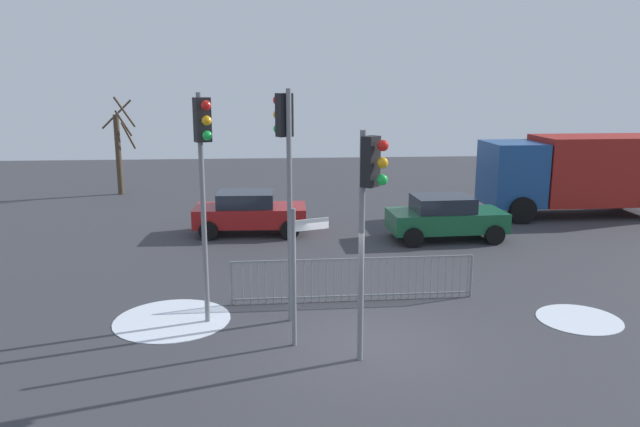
{
  "coord_description": "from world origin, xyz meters",
  "views": [
    {
      "loc": [
        -1.91,
        -11.43,
        5.25
      ],
      "look_at": [
        -0.76,
        3.08,
        2.05
      ],
      "focal_mm": 34.44,
      "sensor_mm": 36.0,
      "label": 1
    }
  ],
  "objects_px": {
    "traffic_light_foreground_right": "(285,154)",
    "car_red_mid": "(249,212)",
    "car_green_near": "(445,217)",
    "bare_tree_left": "(119,149)",
    "traffic_light_rear_left": "(369,196)",
    "delivery_truck": "(577,171)",
    "traffic_light_foreground_left": "(203,158)",
    "direction_sign_post": "(297,269)"
  },
  "relations": [
    {
      "from": "traffic_light_foreground_left",
      "to": "traffic_light_rear_left",
      "type": "xyz_separation_m",
      "value": [
        3.13,
        -2.09,
        -0.44
      ]
    },
    {
      "from": "traffic_light_rear_left",
      "to": "bare_tree_left",
      "type": "distance_m",
      "value": 20.09
    },
    {
      "from": "car_red_mid",
      "to": "car_green_near",
      "type": "xyz_separation_m",
      "value": [
        6.52,
        -1.3,
        0.0
      ]
    },
    {
      "from": "traffic_light_foreground_left",
      "to": "traffic_light_rear_left",
      "type": "height_order",
      "value": "traffic_light_foreground_left"
    },
    {
      "from": "bare_tree_left",
      "to": "car_red_mid",
      "type": "bearing_deg",
      "value": -52.25
    },
    {
      "from": "traffic_light_foreground_right",
      "to": "car_red_mid",
      "type": "distance_m",
      "value": 8.45
    },
    {
      "from": "car_red_mid",
      "to": "traffic_light_rear_left",
      "type": "bearing_deg",
      "value": -74.17
    },
    {
      "from": "direction_sign_post",
      "to": "bare_tree_left",
      "type": "distance_m",
      "value": 18.75
    },
    {
      "from": "traffic_light_foreground_left",
      "to": "car_green_near",
      "type": "distance_m",
      "value": 10.2
    },
    {
      "from": "traffic_light_foreground_right",
      "to": "bare_tree_left",
      "type": "height_order",
      "value": "traffic_light_foreground_right"
    },
    {
      "from": "traffic_light_rear_left",
      "to": "traffic_light_foreground_left",
      "type": "bearing_deg",
      "value": -81.44
    },
    {
      "from": "car_green_near",
      "to": "traffic_light_foreground_right",
      "type": "bearing_deg",
      "value": -132.16
    },
    {
      "from": "traffic_light_foreground_left",
      "to": "direction_sign_post",
      "type": "xyz_separation_m",
      "value": [
        1.87,
        -1.23,
        -2.05
      ]
    },
    {
      "from": "direction_sign_post",
      "to": "bare_tree_left",
      "type": "xyz_separation_m",
      "value": [
        -7.43,
        17.21,
        0.53
      ]
    },
    {
      "from": "traffic_light_foreground_right",
      "to": "car_green_near",
      "type": "xyz_separation_m",
      "value": [
        5.43,
        6.55,
        -2.93
      ]
    },
    {
      "from": "traffic_light_rear_left",
      "to": "direction_sign_post",
      "type": "distance_m",
      "value": 2.23
    },
    {
      "from": "traffic_light_foreground_right",
      "to": "car_green_near",
      "type": "height_order",
      "value": "traffic_light_foreground_right"
    },
    {
      "from": "traffic_light_foreground_right",
      "to": "delivery_truck",
      "type": "relative_size",
      "value": 0.71
    },
    {
      "from": "direction_sign_post",
      "to": "traffic_light_foreground_left",
      "type": "bearing_deg",
      "value": 127.25
    },
    {
      "from": "car_green_near",
      "to": "bare_tree_left",
      "type": "bearing_deg",
      "value": 141.35
    },
    {
      "from": "traffic_light_foreground_right",
      "to": "bare_tree_left",
      "type": "bearing_deg",
      "value": 82.48
    },
    {
      "from": "car_red_mid",
      "to": "traffic_light_foreground_right",
      "type": "bearing_deg",
      "value": -80.27
    },
    {
      "from": "traffic_light_rear_left",
      "to": "car_green_near",
      "type": "xyz_separation_m",
      "value": [
        4.0,
        8.81,
        -2.44
      ]
    },
    {
      "from": "traffic_light_rear_left",
      "to": "bare_tree_left",
      "type": "xyz_separation_m",
      "value": [
        -8.69,
        18.07,
        -1.09
      ]
    },
    {
      "from": "car_green_near",
      "to": "direction_sign_post",
      "type": "bearing_deg",
      "value": -126.03
    },
    {
      "from": "car_red_mid",
      "to": "bare_tree_left",
      "type": "xyz_separation_m",
      "value": [
        -6.17,
        7.97,
        1.35
      ]
    },
    {
      "from": "car_red_mid",
      "to": "traffic_light_foreground_left",
      "type": "bearing_deg",
      "value": -92.53
    },
    {
      "from": "traffic_light_foreground_right",
      "to": "direction_sign_post",
      "type": "height_order",
      "value": "traffic_light_foreground_right"
    },
    {
      "from": "traffic_light_foreground_left",
      "to": "direction_sign_post",
      "type": "relative_size",
      "value": 1.77
    },
    {
      "from": "delivery_truck",
      "to": "car_green_near",
      "type": "bearing_deg",
      "value": 26.94
    },
    {
      "from": "car_red_mid",
      "to": "bare_tree_left",
      "type": "relative_size",
      "value": 0.86
    },
    {
      "from": "delivery_truck",
      "to": "bare_tree_left",
      "type": "distance_m",
      "value": 19.72
    },
    {
      "from": "traffic_light_foreground_right",
      "to": "car_red_mid",
      "type": "bearing_deg",
      "value": 65.75
    },
    {
      "from": "traffic_light_rear_left",
      "to": "car_red_mid",
      "type": "height_order",
      "value": "traffic_light_rear_left"
    },
    {
      "from": "traffic_light_foreground_right",
      "to": "traffic_light_rear_left",
      "type": "bearing_deg",
      "value": -89.77
    },
    {
      "from": "traffic_light_rear_left",
      "to": "direction_sign_post",
      "type": "height_order",
      "value": "traffic_light_rear_left"
    },
    {
      "from": "traffic_light_foreground_left",
      "to": "delivery_truck",
      "type": "bearing_deg",
      "value": -169.26
    },
    {
      "from": "car_green_near",
      "to": "bare_tree_left",
      "type": "xyz_separation_m",
      "value": [
        -12.69,
        9.27,
        1.35
      ]
    },
    {
      "from": "traffic_light_rear_left",
      "to": "delivery_truck",
      "type": "bearing_deg",
      "value": -177.6
    },
    {
      "from": "traffic_light_rear_left",
      "to": "car_red_mid",
      "type": "xyz_separation_m",
      "value": [
        -2.53,
        10.11,
        -2.44
      ]
    },
    {
      "from": "traffic_light_foreground_left",
      "to": "car_green_near",
      "type": "height_order",
      "value": "traffic_light_foreground_left"
    },
    {
      "from": "traffic_light_rear_left",
      "to": "traffic_light_foreground_right",
      "type": "bearing_deg",
      "value": -105.27
    }
  ]
}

